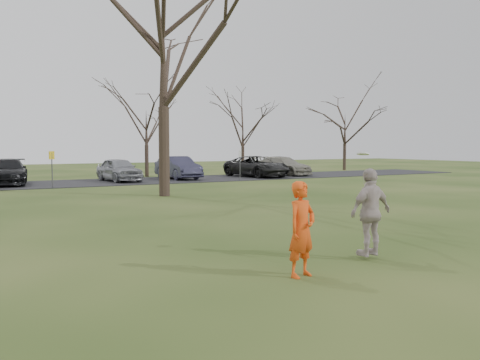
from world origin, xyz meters
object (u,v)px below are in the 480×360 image
car_4 (119,169)px  big_tree (163,47)px  car_3 (7,172)px  catching_play (371,212)px  player_defender (302,229)px  car_6 (257,166)px  car_7 (283,166)px  car_5 (178,168)px

car_4 → big_tree: size_ratio=0.32×
car_3 → catching_play: bearing=-71.0°
player_defender → big_tree: 16.60m
car_6 → car_7: car_6 is taller
car_5 → car_3: bearing=177.1°
car_4 → car_5: car_5 is taller
car_7 → car_5: bearing=166.0°
car_5 → car_7: 8.95m
car_4 → catching_play: (-1.57, -24.90, 0.20)m
player_defender → big_tree: big_tree is taller
car_6 → car_7: (2.90, 0.74, -0.04)m
car_3 → car_6: (16.99, -0.79, 0.00)m
player_defender → car_7: bearing=42.0°
car_3 → car_5: (10.94, -0.12, 0.02)m
big_tree → car_3: bearing=119.6°
car_3 → car_4: bearing=4.3°
car_7 → big_tree: 18.49m
car_3 → big_tree: bearing=-52.8°
car_6 → player_defender: bearing=-128.0°
player_defender → car_6: size_ratio=0.32×
player_defender → car_4: bearing=67.1°
car_3 → car_6: bearing=4.9°
car_4 → car_3: bearing=170.4°
car_3 → big_tree: big_tree is taller
car_5 → car_4: bearing=-178.7°
car_6 → catching_play: 27.22m
car_5 → car_6: (6.05, -0.67, -0.01)m
player_defender → car_4: 25.60m
car_7 → catching_play: 29.24m
car_7 → big_tree: big_tree is taller
car_6 → catching_play: (-11.88, -24.49, 0.20)m
player_defender → car_4: size_ratio=0.39×
car_6 → car_3: bearing=168.6°
car_3 → car_4: (6.68, -0.38, -0.00)m
car_4 → car_5: (4.27, 0.26, 0.02)m
car_4 → car_5: size_ratio=0.94×
car_4 → catching_play: 24.95m
car_5 → car_6: size_ratio=0.86×
player_defender → car_7: player_defender is taller
car_5 → car_6: car_5 is taller
car_7 → big_tree: (-13.87, -10.53, 6.23)m
catching_play → big_tree: (0.91, 14.70, 5.99)m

